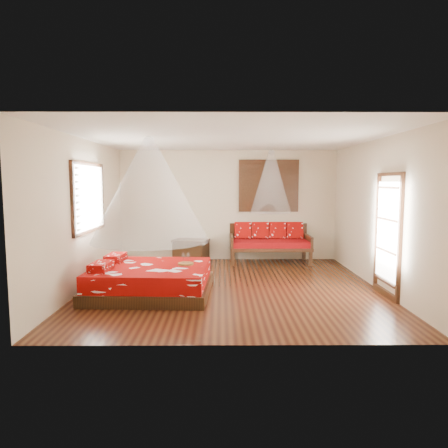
{
  "coord_description": "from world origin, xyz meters",
  "views": [
    {
      "loc": [
        -0.18,
        -7.46,
        1.99
      ],
      "look_at": [
        -0.13,
        0.57,
        1.15
      ],
      "focal_mm": 32.0,
      "sensor_mm": 36.0,
      "label": 1
    }
  ],
  "objects": [
    {
      "name": "mosquito_net_daybed",
      "position": [
        1.02,
        2.25,
        2.0
      ],
      "size": [
        0.99,
        0.99,
        1.5
      ],
      "primitive_type": "cone",
      "color": "white",
      "rests_on": "ceiling"
    },
    {
      "name": "daybed",
      "position": [
        1.02,
        2.39,
        0.52
      ],
      "size": [
        1.98,
        0.88,
        0.99
      ],
      "color": "black",
      "rests_on": "floor"
    },
    {
      "name": "shutter_panel",
      "position": [
        1.02,
        2.72,
        1.9
      ],
      "size": [
        1.52,
        0.06,
        1.32
      ],
      "color": "black",
      "rests_on": "wall_back"
    },
    {
      "name": "storage_chest",
      "position": [
        -0.94,
        2.45,
        0.29
      ],
      "size": [
        0.97,
        0.82,
        0.57
      ],
      "rotation": [
        0.0,
        0.0,
        -0.3
      ],
      "color": "black",
      "rests_on": "floor"
    },
    {
      "name": "glazed_door",
      "position": [
        2.72,
        -0.6,
        1.07
      ],
      "size": [
        0.08,
        1.02,
        2.16
      ],
      "color": "black",
      "rests_on": "floor"
    },
    {
      "name": "window_left",
      "position": [
        -2.71,
        0.2,
        1.7
      ],
      "size": [
        0.1,
        1.74,
        1.34
      ],
      "color": "black",
      "rests_on": "wall_left"
    },
    {
      "name": "mosquito_net_main",
      "position": [
        -1.44,
        -0.43,
        1.85
      ],
      "size": [
        2.08,
        2.08,
        1.8
      ],
      "primitive_type": "cone",
      "color": "white",
      "rests_on": "ceiling"
    },
    {
      "name": "room",
      "position": [
        0.0,
        0.0,
        1.4
      ],
      "size": [
        5.54,
        5.54,
        2.84
      ],
      "color": "black",
      "rests_on": "ground"
    },
    {
      "name": "wine_tray",
      "position": [
        -0.83,
        -0.31,
        0.56
      ],
      "size": [
        0.29,
        0.29,
        0.23
      ],
      "rotation": [
        0.0,
        0.0,
        -0.05
      ],
      "color": "brown",
      "rests_on": "bed"
    },
    {
      "name": "bed",
      "position": [
        -1.46,
        -0.43,
        0.25
      ],
      "size": [
        2.18,
        1.99,
        0.64
      ],
      "rotation": [
        0.0,
        0.0,
        -0.05
      ],
      "color": "black",
      "rests_on": "floor"
    }
  ]
}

